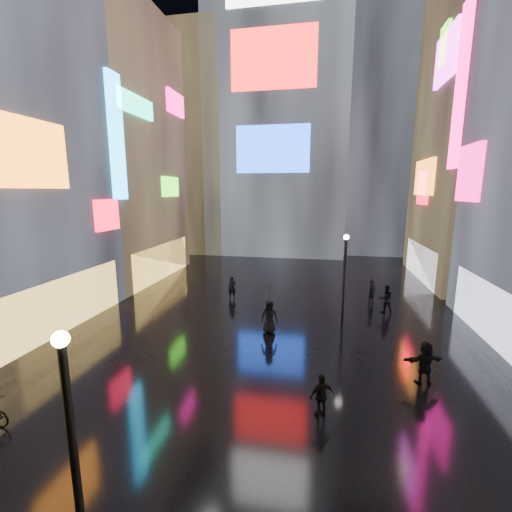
# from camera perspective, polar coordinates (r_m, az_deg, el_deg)

# --- Properties ---
(ground) EXTENTS (140.00, 140.00, 0.00)m
(ground) POSITION_cam_1_polar(r_m,az_deg,el_deg) (22.68, 3.89, -8.70)
(ground) COLOR black
(ground) RESTS_ON ground
(building_left_far) EXTENTS (10.28, 12.00, 22.00)m
(building_left_far) POSITION_cam_1_polar(r_m,az_deg,el_deg) (33.11, -24.14, 15.84)
(building_left_far) COLOR black
(building_left_far) RESTS_ON ground
(building_right_far) EXTENTS (10.28, 12.00, 28.00)m
(building_right_far) POSITION_cam_1_polar(r_m,az_deg,el_deg) (34.57, 35.91, 19.55)
(building_right_far) COLOR black
(building_right_far) RESTS_ON ground
(tower_main) EXTENTS (16.00, 14.20, 42.00)m
(tower_main) POSITION_cam_1_polar(r_m,az_deg,el_deg) (47.47, 4.26, 27.26)
(tower_main) COLOR black
(tower_main) RESTS_ON ground
(tower_flank_right) EXTENTS (12.00, 12.00, 34.00)m
(tower_flank_right) POSITION_cam_1_polar(r_m,az_deg,el_deg) (48.58, 19.78, 21.43)
(tower_flank_right) COLOR black
(tower_flank_right) RESTS_ON ground
(tower_flank_left) EXTENTS (10.00, 10.00, 26.00)m
(tower_flank_left) POSITION_cam_1_polar(r_m,az_deg,el_deg) (46.60, -10.42, 17.36)
(tower_flank_left) COLOR black
(tower_flank_left) RESTS_ON ground
(lamp_near) EXTENTS (0.30, 0.30, 5.20)m
(lamp_near) POSITION_cam_1_polar(r_m,az_deg,el_deg) (7.98, -28.24, -26.09)
(lamp_near) COLOR black
(lamp_near) RESTS_ON ground
(lamp_far) EXTENTS (0.30, 0.30, 5.20)m
(lamp_far) POSITION_cam_1_polar(r_m,az_deg,el_deg) (19.95, 14.54, -2.94)
(lamp_far) COLOR black
(lamp_far) RESTS_ON ground
(pedestrian_3) EXTENTS (0.96, 0.78, 1.53)m
(pedestrian_3) POSITION_cam_1_polar(r_m,az_deg,el_deg) (12.69, 10.89, -21.85)
(pedestrian_3) COLOR black
(pedestrian_3) RESTS_ON ground
(pedestrian_4) EXTENTS (1.00, 0.76, 1.84)m
(pedestrian_4) POSITION_cam_1_polar(r_m,az_deg,el_deg) (18.65, 2.23, -10.09)
(pedestrian_4) COLOR black
(pedestrian_4) RESTS_ON ground
(pedestrian_5) EXTENTS (1.71, 0.97, 1.76)m
(pedestrian_5) POSITION_cam_1_polar(r_m,az_deg,el_deg) (15.69, 26.35, -15.63)
(pedestrian_5) COLOR black
(pedestrian_5) RESTS_ON ground
(pedestrian_6) EXTENTS (0.67, 0.55, 1.58)m
(pedestrian_6) POSITION_cam_1_polar(r_m,az_deg,el_deg) (24.48, -3.99, -5.27)
(pedestrian_6) COLOR black
(pedestrian_6) RESTS_ON ground
(pedestrian_7) EXTENTS (0.93, 0.76, 1.78)m
(pedestrian_7) POSITION_cam_1_polar(r_m,az_deg,el_deg) (23.16, 20.82, -6.67)
(pedestrian_7) COLOR black
(pedestrian_7) RESTS_ON ground
(umbrella_2) EXTENTS (1.05, 1.06, 0.84)m
(umbrella_2) POSITION_cam_1_polar(r_m,az_deg,el_deg) (18.21, 2.26, -6.15)
(umbrella_2) COLOR black
(umbrella_2) RESTS_ON pedestrian_4
(pedestrian_8) EXTENTS (0.71, 0.71, 1.66)m
(pedestrian_8) POSITION_cam_1_polar(r_m,az_deg,el_deg) (24.68, 18.76, -5.62)
(pedestrian_8) COLOR black
(pedestrian_8) RESTS_ON ground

